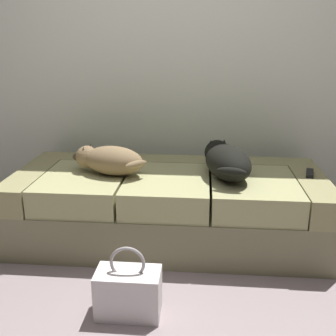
% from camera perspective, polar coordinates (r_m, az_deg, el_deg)
% --- Properties ---
extents(back_wall, '(6.40, 0.10, 2.80)m').
position_cam_1_polar(back_wall, '(3.17, 1.16, 19.22)').
color(back_wall, white).
rests_on(back_wall, ground).
extents(couch, '(2.06, 0.88, 0.47)m').
position_cam_1_polar(couch, '(2.76, 0.09, -5.37)').
color(couch, '#7A7656').
rests_on(couch, ground).
extents(dog_tan, '(0.54, 0.34, 0.19)m').
position_cam_1_polar(dog_tan, '(2.66, -8.38, 1.15)').
color(dog_tan, olive).
rests_on(dog_tan, couch).
extents(dog_dark, '(0.38, 0.60, 0.21)m').
position_cam_1_polar(dog_dark, '(2.61, 8.19, 1.05)').
color(dog_dark, black).
rests_on(dog_dark, couch).
extents(tv_remote, '(0.08, 0.16, 0.02)m').
position_cam_1_polar(tv_remote, '(2.80, 19.45, -0.68)').
color(tv_remote, black).
rests_on(tv_remote, couch).
extents(handbag, '(0.32, 0.18, 0.38)m').
position_cam_1_polar(handbag, '(2.10, -5.63, -17.07)').
color(handbag, silver).
rests_on(handbag, ground).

